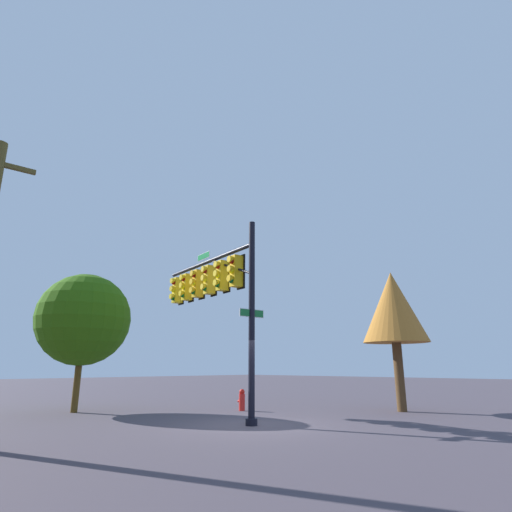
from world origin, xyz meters
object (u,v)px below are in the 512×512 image
at_px(fire_hydrant, 242,400).
at_px(tree_mid, 84,319).
at_px(signal_pole_assembly, 211,286).
at_px(tree_near, 393,308).

relative_size(fire_hydrant, tree_mid, 0.15).
height_order(signal_pole_assembly, fire_hydrant, signal_pole_assembly).
xyz_separation_m(tree_near, tree_mid, (8.96, 9.10, -0.52)).
bearing_deg(tree_mid, signal_pole_assembly, -152.47).
height_order(signal_pole_assembly, tree_mid, signal_pole_assembly).
relative_size(tree_near, tree_mid, 1.03).
bearing_deg(fire_hydrant, tree_mid, 49.81).
height_order(fire_hydrant, tree_near, tree_near).
bearing_deg(tree_mid, fire_hydrant, -130.19).
bearing_deg(fire_hydrant, tree_near, -139.01).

